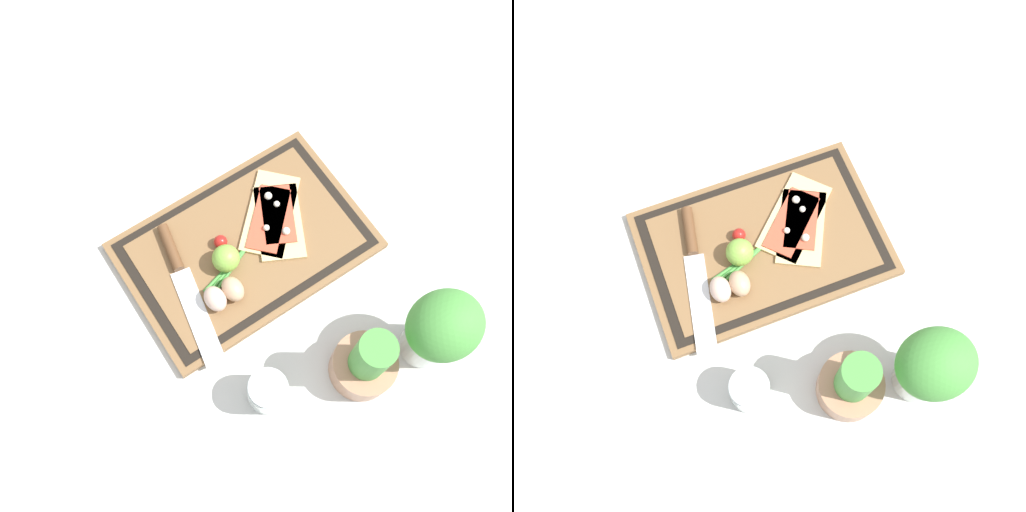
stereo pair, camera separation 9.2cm
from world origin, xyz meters
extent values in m
plane|color=silver|center=(0.00, 0.00, 0.00)|extent=(6.00, 6.00, 0.00)
cube|color=brown|center=(0.00, 0.00, 0.01)|extent=(0.48, 0.32, 0.02)
cube|color=black|center=(0.00, 0.00, 0.02)|extent=(0.45, 0.29, 0.00)
cube|color=brown|center=(0.00, 0.00, 0.02)|extent=(0.42, 0.26, 0.00)
cube|color=#DBBC7F|center=(-0.08, -0.03, 0.02)|extent=(0.20, 0.19, 0.01)
cube|color=#D14C33|center=(-0.07, -0.02, 0.03)|extent=(0.15, 0.15, 0.00)
sphere|color=silver|center=(-0.09, -0.06, 0.04)|extent=(0.02, 0.02, 0.02)
sphere|color=silver|center=(-0.05, 0.00, 0.04)|extent=(0.01, 0.01, 0.01)
cube|color=#DBBC7F|center=(-0.08, 0.00, 0.02)|extent=(0.16, 0.19, 0.01)
cube|color=#D14C33|center=(-0.09, -0.01, 0.03)|extent=(0.11, 0.14, 0.00)
sphere|color=silver|center=(-0.08, 0.03, 0.04)|extent=(0.02, 0.02, 0.02)
sphere|color=silver|center=(-0.10, -0.03, 0.04)|extent=(0.01, 0.01, 0.01)
cube|color=silver|center=(0.16, 0.08, 0.02)|extent=(0.08, 0.20, 0.00)
cylinder|color=brown|center=(0.13, -0.07, 0.03)|extent=(0.04, 0.10, 0.02)
ellipsoid|color=tan|center=(0.08, 0.07, 0.04)|extent=(0.04, 0.05, 0.04)
ellipsoid|color=beige|center=(0.11, 0.07, 0.04)|extent=(0.04, 0.05, 0.04)
sphere|color=#7FB742|center=(0.05, 0.02, 0.05)|extent=(0.05, 0.05, 0.05)
sphere|color=red|center=(0.04, -0.03, 0.03)|extent=(0.03, 0.03, 0.03)
cylinder|color=#47933D|center=(0.00, 0.01, 0.02)|extent=(0.25, 0.07, 0.01)
cylinder|color=#47933D|center=(0.00, 0.01, 0.02)|extent=(0.24, 0.09, 0.01)
cylinder|color=#47933D|center=(0.00, 0.01, 0.02)|extent=(0.24, 0.11, 0.01)
cylinder|color=#AD7A5B|center=(-0.04, 0.33, 0.04)|extent=(0.12, 0.12, 0.07)
cylinder|color=#47933D|center=(-0.04, 0.33, 0.12)|extent=(0.07, 0.07, 0.16)
cylinder|color=silver|center=(0.13, 0.27, 0.04)|extent=(0.07, 0.07, 0.08)
cylinder|color=#B73323|center=(0.13, 0.27, 0.02)|extent=(0.06, 0.06, 0.03)
cylinder|color=silver|center=(0.13, 0.27, 0.09)|extent=(0.07, 0.07, 0.01)
cylinder|color=silver|center=(-0.17, 0.36, 0.05)|extent=(0.09, 0.09, 0.10)
ellipsoid|color=#47933D|center=(-0.17, 0.36, 0.16)|extent=(0.14, 0.12, 0.11)
camera|label=1|loc=(0.23, 0.39, 1.13)|focal=42.00mm
camera|label=2|loc=(0.15, 0.43, 1.13)|focal=42.00mm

